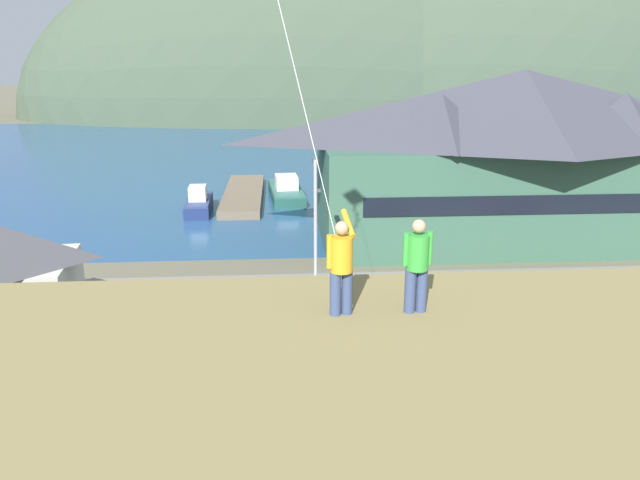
{
  "coord_description": "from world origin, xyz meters",
  "views": [
    {
      "loc": [
        -2.64,
        -16.02,
        11.36
      ],
      "look_at": [
        -0.88,
        9.0,
        3.83
      ],
      "focal_mm": 33.51,
      "sensor_mm": 36.0,
      "label": 1
    }
  ],
  "objects_px": {
    "moored_boat_outer_mooring": "(286,191)",
    "parked_car_front_row_silver": "(1,395)",
    "storage_shed_waterside": "(373,200)",
    "person_kite_flyer": "(341,264)",
    "wharf_dock": "(244,195)",
    "parking_light_pole": "(315,224)",
    "moored_boat_wharfside": "(199,203)",
    "parked_car_mid_row_far": "(238,393)",
    "storage_shed_near_lot": "(6,284)",
    "harbor_lodge": "(519,152)",
    "parked_car_corner_spot": "(156,335)",
    "person_companion": "(417,263)",
    "parked_car_lone_by_shed": "(433,308)"
  },
  "relations": [
    {
      "from": "moored_boat_outer_mooring",
      "to": "parked_car_front_row_silver",
      "type": "distance_m",
      "value": 33.89
    },
    {
      "from": "storage_shed_waterside",
      "to": "person_kite_flyer",
      "type": "xyz_separation_m",
      "value": [
        -5.26,
        -28.92,
        5.52
      ]
    },
    {
      "from": "wharf_dock",
      "to": "parking_light_pole",
      "type": "height_order",
      "value": "parking_light_pole"
    },
    {
      "from": "moored_boat_outer_mooring",
      "to": "person_kite_flyer",
      "type": "distance_m",
      "value": 40.8
    },
    {
      "from": "parking_light_pole",
      "to": "person_kite_flyer",
      "type": "height_order",
      "value": "person_kite_flyer"
    },
    {
      "from": "moored_boat_wharfside",
      "to": "parked_car_mid_row_far",
      "type": "relative_size",
      "value": 1.36
    },
    {
      "from": "storage_shed_near_lot",
      "to": "wharf_dock",
      "type": "xyz_separation_m",
      "value": [
        8.14,
        26.98,
        -2.32
      ]
    },
    {
      "from": "storage_shed_near_lot",
      "to": "moored_boat_outer_mooring",
      "type": "distance_m",
      "value": 29.06
    },
    {
      "from": "harbor_lodge",
      "to": "moored_boat_outer_mooring",
      "type": "height_order",
      "value": "harbor_lodge"
    },
    {
      "from": "storage_shed_near_lot",
      "to": "person_kite_flyer",
      "type": "height_order",
      "value": "person_kite_flyer"
    },
    {
      "from": "moored_boat_wharfside",
      "to": "parked_car_corner_spot",
      "type": "xyz_separation_m",
      "value": [
        1.34,
        -24.29,
        0.34
      ]
    },
    {
      "from": "storage_shed_waterside",
      "to": "parked_car_front_row_silver",
      "type": "relative_size",
      "value": 1.46
    },
    {
      "from": "moored_boat_outer_mooring",
      "to": "parking_light_pole",
      "type": "distance_m",
      "value": 23.78
    },
    {
      "from": "parked_car_mid_row_far",
      "to": "moored_boat_outer_mooring",
      "type": "bearing_deg",
      "value": 86.4
    },
    {
      "from": "parked_car_front_row_silver",
      "to": "person_kite_flyer",
      "type": "distance_m",
      "value": 14.43
    },
    {
      "from": "parked_car_mid_row_far",
      "to": "parked_car_corner_spot",
      "type": "bearing_deg",
      "value": 127.4
    },
    {
      "from": "storage_shed_near_lot",
      "to": "person_kite_flyer",
      "type": "distance_m",
      "value": 19.09
    },
    {
      "from": "wharf_dock",
      "to": "parked_car_mid_row_far",
      "type": "relative_size",
      "value": 3.45
    },
    {
      "from": "parking_light_pole",
      "to": "parked_car_front_row_silver",
      "type": "bearing_deg",
      "value": -140.05
    },
    {
      "from": "parked_car_front_row_silver",
      "to": "parking_light_pole",
      "type": "height_order",
      "value": "parking_light_pole"
    },
    {
      "from": "moored_boat_wharfside",
      "to": "person_companion",
      "type": "xyz_separation_m",
      "value": [
        8.72,
        -36.1,
        7.18
      ]
    },
    {
      "from": "wharf_dock",
      "to": "parked_car_corner_spot",
      "type": "xyz_separation_m",
      "value": [
        -1.9,
        -28.83,
        0.71
      ]
    },
    {
      "from": "harbor_lodge",
      "to": "moored_boat_outer_mooring",
      "type": "distance_m",
      "value": 20.3
    },
    {
      "from": "moored_boat_outer_mooring",
      "to": "moored_boat_wharfside",
      "type": "bearing_deg",
      "value": -149.6
    },
    {
      "from": "storage_shed_near_lot",
      "to": "parked_car_front_row_silver",
      "type": "bearing_deg",
      "value": -70.46
    },
    {
      "from": "parked_car_mid_row_far",
      "to": "person_companion",
      "type": "distance_m",
      "value": 10.7
    },
    {
      "from": "moored_boat_outer_mooring",
      "to": "parked_car_lone_by_shed",
      "type": "height_order",
      "value": "moored_boat_outer_mooring"
    },
    {
      "from": "parked_car_mid_row_far",
      "to": "person_kite_flyer",
      "type": "height_order",
      "value": "person_kite_flyer"
    },
    {
      "from": "person_kite_flyer",
      "to": "person_companion",
      "type": "height_order",
      "value": "person_kite_flyer"
    },
    {
      "from": "storage_shed_waterside",
      "to": "parked_car_corner_spot",
      "type": "height_order",
      "value": "storage_shed_waterside"
    },
    {
      "from": "parked_car_mid_row_far",
      "to": "wharf_dock",
      "type": "bearing_deg",
      "value": 92.72
    },
    {
      "from": "parking_light_pole",
      "to": "harbor_lodge",
      "type": "bearing_deg",
      "value": 37.46
    },
    {
      "from": "wharf_dock",
      "to": "parked_car_mid_row_far",
      "type": "xyz_separation_m",
      "value": [
        1.59,
        -33.38,
        0.71
      ]
    },
    {
      "from": "moored_boat_wharfside",
      "to": "parked_car_lone_by_shed",
      "type": "distance_m",
      "value": 25.9
    },
    {
      "from": "moored_boat_outer_mooring",
      "to": "parked_car_mid_row_far",
      "type": "relative_size",
      "value": 1.91
    },
    {
      "from": "moored_boat_wharfside",
      "to": "person_companion",
      "type": "bearing_deg",
      "value": -76.43
    },
    {
      "from": "harbor_lodge",
      "to": "parking_light_pole",
      "type": "bearing_deg",
      "value": -142.54
    },
    {
      "from": "parking_light_pole",
      "to": "person_kite_flyer",
      "type": "relative_size",
      "value": 3.8
    },
    {
      "from": "moored_boat_outer_mooring",
      "to": "parked_car_lone_by_shed",
      "type": "distance_m",
      "value": 27.19
    },
    {
      "from": "parking_light_pole",
      "to": "person_companion",
      "type": "height_order",
      "value": "person_companion"
    },
    {
      "from": "person_kite_flyer",
      "to": "person_companion",
      "type": "relative_size",
      "value": 1.07
    },
    {
      "from": "parked_car_corner_spot",
      "to": "person_companion",
      "type": "height_order",
      "value": "person_companion"
    },
    {
      "from": "parked_car_mid_row_far",
      "to": "parked_car_corner_spot",
      "type": "relative_size",
      "value": 1.02
    },
    {
      "from": "parking_light_pole",
      "to": "person_companion",
      "type": "bearing_deg",
      "value": -87.3
    },
    {
      "from": "parked_car_front_row_silver",
      "to": "person_companion",
      "type": "distance_m",
      "value": 15.41
    },
    {
      "from": "parked_car_lone_by_shed",
      "to": "storage_shed_waterside",
      "type": "bearing_deg",
      "value": 90.92
    },
    {
      "from": "moored_boat_wharfside",
      "to": "parked_car_mid_row_far",
      "type": "bearing_deg",
      "value": -80.51
    },
    {
      "from": "parked_car_corner_spot",
      "to": "wharf_dock",
      "type": "bearing_deg",
      "value": 86.24
    },
    {
      "from": "storage_shed_waterside",
      "to": "moored_boat_outer_mooring",
      "type": "xyz_separation_m",
      "value": [
        -5.72,
        11.23,
        -1.67
      ]
    },
    {
      "from": "parked_car_mid_row_far",
      "to": "person_companion",
      "type": "relative_size",
      "value": 2.47
    }
  ]
}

